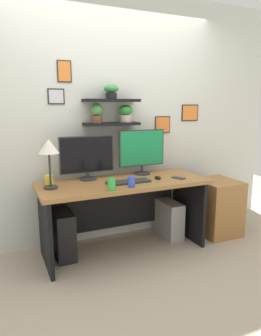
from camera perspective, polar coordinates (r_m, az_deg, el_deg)
ground_plane at (r=3.39m, az=-1.24°, el=-14.79°), size 8.00×8.00×0.00m
back_wall_assembly at (r=3.45m, az=-4.15°, el=9.03°), size 4.40×0.24×2.70m
desk at (r=3.24m, az=-1.67°, el=-5.74°), size 1.71×0.68×0.75m
monitor_left at (r=3.18m, az=-8.02°, el=2.10°), size 0.57×0.18×0.45m
monitor_right at (r=3.40m, az=2.10°, el=3.29°), size 0.53×0.18×0.49m
keyboard at (r=3.05m, az=-0.37°, el=-2.57°), size 0.44×0.14×0.02m
computer_mouse at (r=3.22m, az=5.05°, el=-1.78°), size 0.06×0.09×0.03m
desk_lamp at (r=2.88m, az=-14.84°, el=3.30°), size 0.19×0.19×0.46m
cell_phone at (r=3.28m, az=8.85°, el=-1.81°), size 0.12×0.16×0.01m
coffee_mug at (r=3.09m, az=-14.77°, el=-2.12°), size 0.08×0.08×0.09m
pen_cup at (r=2.89m, az=0.16°, el=-2.59°), size 0.07×0.07×0.10m
water_cup at (r=2.79m, az=-3.52°, el=-3.02°), size 0.07×0.07×0.11m
drawer_cabinet at (r=3.82m, az=15.60°, el=-6.91°), size 0.44×0.50×0.64m
computer_tower_left at (r=3.23m, az=-12.33°, el=-11.83°), size 0.18×0.40×0.48m
computer_tower_right at (r=3.66m, az=7.09°, el=-9.29°), size 0.18×0.40×0.42m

